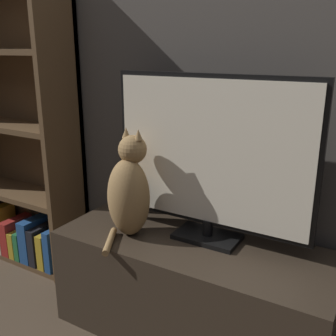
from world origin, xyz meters
TOP-DOWN VIEW (x-y plane):
  - wall_back at (0.00, 1.22)m, footprint 4.80×0.05m
  - tv_stand at (0.00, 0.94)m, footprint 1.19×0.47m
  - tv at (0.04, 1.01)m, footprint 0.87×0.17m
  - cat at (-0.28, 0.89)m, footprint 0.21×0.32m
  - bookshelf at (-1.19, 1.09)m, footprint 0.78×0.28m

SIDE VIEW (x-z plane):
  - tv_stand at x=0.00m, z-range 0.00..0.46m
  - cat at x=-0.28m, z-range 0.42..0.89m
  - bookshelf at x=-1.19m, z-range -0.14..1.51m
  - tv at x=0.04m, z-range 0.47..1.17m
  - wall_back at x=0.00m, z-range 0.00..2.60m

